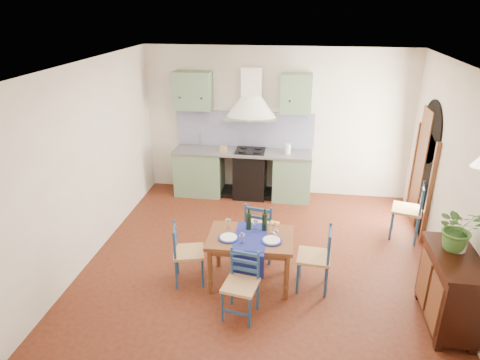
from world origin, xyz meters
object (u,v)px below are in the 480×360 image
chair_near (241,285)px  potted_plant (459,228)px  dining_table (251,242)px  sideboard (450,288)px

chair_near → potted_plant: 2.54m
chair_near → dining_table: bearing=87.2°
dining_table → sideboard: 2.41m
potted_plant → sideboard: bearing=-94.5°
sideboard → potted_plant: potted_plant is taller
chair_near → sideboard: bearing=4.4°
chair_near → potted_plant: potted_plant is taller
potted_plant → dining_table: bearing=172.4°
dining_table → chair_near: bearing=-92.8°
dining_table → sideboard: bearing=-11.4°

